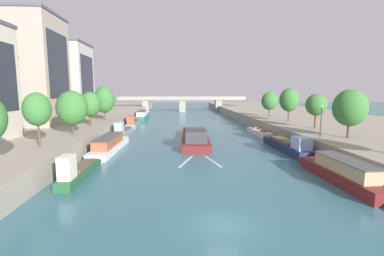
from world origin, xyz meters
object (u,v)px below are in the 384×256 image
(moored_boat_left_gap_after, at_px, (123,131))
(tree_left_second, at_px, (104,100))
(tree_right_third, at_px, (269,101))
(tree_right_end_of_row, at_px, (289,100))
(moored_boat_left_near, at_px, (78,171))
(tree_right_second, at_px, (350,108))
(lamppost_right_bank, at_px, (321,120))
(moored_boat_left_far, at_px, (133,123))
(moored_boat_right_end, at_px, (342,172))
(barge_midriver, at_px, (195,137))
(tree_left_third, at_px, (72,108))
(moored_boat_right_second, at_px, (259,132))
(moored_boat_left_end, at_px, (110,144))
(moored_boat_left_downstream, at_px, (142,115))
(tree_left_midway, at_px, (90,104))
(tree_right_far, at_px, (316,105))
(tree_left_by_lamp, at_px, (37,109))
(bridge_far, at_px, (182,102))
(moored_boat_right_downstream, at_px, (288,145))

(moored_boat_left_gap_after, bearing_deg, tree_left_second, 125.29)
(tree_right_third, bearing_deg, tree_right_end_of_row, -88.50)
(moored_boat_left_near, xyz_separation_m, tree_right_second, (35.86, 9.03, 6.07))
(moored_boat_left_near, bearing_deg, lamppost_right_bank, 17.74)
(tree_right_end_of_row, bearing_deg, moored_boat_left_far, 160.40)
(moored_boat_right_end, bearing_deg, tree_left_second, 130.75)
(barge_midriver, bearing_deg, tree_left_third, -162.63)
(moored_boat_left_gap_after, distance_m, tree_right_third, 39.30)
(moored_boat_right_second, relative_size, tree_left_second, 1.46)
(moored_boat_left_end, bearing_deg, moored_boat_left_downstream, 90.64)
(moored_boat_right_second, relative_size, tree_right_third, 1.76)
(tree_right_third, bearing_deg, moored_boat_right_second, -116.11)
(moored_boat_left_far, bearing_deg, moored_boat_left_downstream, 89.19)
(tree_left_midway, xyz_separation_m, tree_right_far, (42.44, -6.00, 0.04))
(moored_boat_left_end, height_order, tree_left_by_lamp, tree_left_by_lamp)
(tree_right_second, relative_size, tree_right_far, 1.13)
(tree_right_end_of_row, distance_m, bridge_far, 67.01)
(moored_boat_left_near, height_order, moored_boat_left_gap_after, moored_boat_left_near)
(barge_midriver, height_order, moored_boat_left_gap_after, moored_boat_left_gap_after)
(barge_midriver, relative_size, moored_boat_right_downstream, 1.59)
(bridge_far, bearing_deg, tree_right_second, -75.47)
(barge_midriver, height_order, tree_left_second, tree_left_second)
(moored_boat_left_far, xyz_separation_m, moored_boat_right_second, (29.26, -15.91, -0.37))
(moored_boat_left_downstream, xyz_separation_m, moored_boat_right_end, (28.16, -65.78, -0.07))
(moored_boat_left_far, height_order, tree_left_third, tree_left_third)
(tree_left_midway, bearing_deg, tree_right_second, -21.50)
(barge_midriver, distance_m, lamppost_right_bank, 21.54)
(tree_left_by_lamp, relative_size, tree_right_third, 1.03)
(moored_boat_left_far, bearing_deg, bridge_far, 73.76)
(moored_boat_right_downstream, relative_size, lamppost_right_bank, 3.12)
(moored_boat_left_far, height_order, moored_boat_right_second, moored_boat_left_far)
(moored_boat_right_downstream, bearing_deg, moored_boat_left_end, 175.51)
(tree_left_second, bearing_deg, tree_right_far, -21.74)
(moored_boat_left_far, distance_m, lamppost_right_bank, 47.30)
(tree_left_by_lamp, height_order, tree_left_third, tree_left_third)
(moored_boat_left_downstream, xyz_separation_m, tree_left_second, (-5.67, -26.53, 6.16))
(moored_boat_right_end, bearing_deg, tree_right_far, 68.77)
(tree_left_by_lamp, relative_size, tree_left_midway, 1.00)
(moored_boat_left_far, relative_size, moored_boat_left_downstream, 0.83)
(moored_boat_left_end, xyz_separation_m, lamppost_right_bank, (32.27, -3.74, 4.12))
(tree_left_by_lamp, bearing_deg, tree_right_second, 5.45)
(moored_boat_right_second, height_order, tree_right_third, tree_right_third)
(tree_right_third, bearing_deg, barge_midriver, -134.96)
(moored_boat_left_gap_after, distance_m, moored_boat_left_far, 15.39)
(moored_boat_left_far, distance_m, tree_left_by_lamp, 39.76)
(moored_boat_left_near, distance_m, lamppost_right_bank, 34.23)
(moored_boat_left_far, xyz_separation_m, lamppost_right_bank, (33.08, -33.54, 4.21))
(tree_left_third, bearing_deg, moored_boat_right_end, -27.86)
(moored_boat_left_near, height_order, moored_boat_right_end, moored_boat_left_near)
(bridge_far, bearing_deg, moored_boat_left_near, -98.39)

